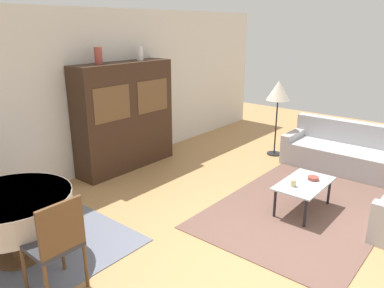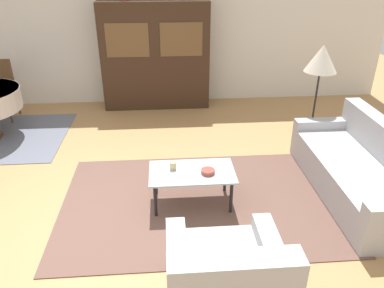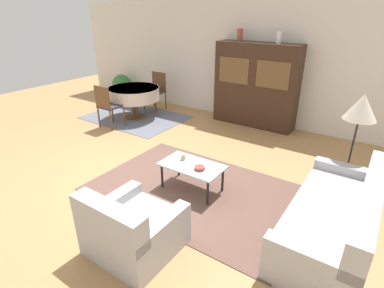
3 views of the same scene
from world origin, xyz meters
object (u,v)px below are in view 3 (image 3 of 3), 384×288
object	(u,v)px
dining_table	(134,94)
dining_chair_far	(157,89)
dining_chair_near	(107,104)
bowl	(200,168)
armchair	(132,230)
couch	(336,219)
vase_tall	(240,35)
cup	(183,157)
floor_lamp	(361,110)
display_cabinet	(256,85)
potted_plant	(122,85)
vase_short	(279,38)
coffee_table	(192,167)

from	to	relation	value
dining_table	dining_chair_far	xyz separation A→B (m)	(0.00, 0.84, -0.05)
dining_chair_near	bowl	size ratio (longest dim) A/B	6.57
dining_chair_near	dining_table	bearing A→B (deg)	90.00
armchair	dining_table	distance (m)	4.60
couch	vase_tall	world-z (taller)	vase_tall
cup	dining_chair_near	bearing A→B (deg)	160.36
armchair	vase_tall	distance (m)	4.94
dining_table	floor_lamp	xyz separation A→B (m)	(4.88, -0.50, 0.61)
display_cabinet	cup	bearing A→B (deg)	-86.30
cup	potted_plant	xyz separation A→B (m)	(-4.37, 2.91, -0.05)
cup	vase_tall	xyz separation A→B (m)	(-0.66, 3.06, 1.51)
floor_lamp	dining_chair_near	bearing A→B (deg)	-176.06
vase_short	dining_chair_near	bearing A→B (deg)	-145.76
cup	dining_table	bearing A→B (deg)	146.74
display_cabinet	coffee_table	bearing A→B (deg)	-82.67
dining_chair_far	bowl	world-z (taller)	dining_chair_far
display_cabinet	dining_chair_near	bearing A→B (deg)	-141.79
dining_chair_far	dining_table	bearing A→B (deg)	90.00
armchair	vase_short	world-z (taller)	vase_short
couch	coffee_table	distance (m)	1.97
cup	dining_chair_far	bearing A→B (deg)	136.32
couch	dining_table	world-z (taller)	couch
couch	dining_chair_far	world-z (taller)	dining_chair_far
floor_lamp	bowl	world-z (taller)	floor_lamp
vase_tall	bowl	bearing A→B (deg)	-71.96
dining_chair_far	vase_short	bearing A→B (deg)	-172.89
dining_table	dining_chair_far	world-z (taller)	dining_chair_far
vase_tall	potted_plant	bearing A→B (deg)	-177.74
display_cabinet	vase_short	world-z (taller)	vase_short
couch	vase_short	size ratio (longest dim) A/B	9.13
dining_chair_near	potted_plant	size ratio (longest dim) A/B	1.34
cup	coffee_table	bearing A→B (deg)	-17.57
display_cabinet	floor_lamp	xyz separation A→B (m)	(2.27, -1.72, 0.30)
floor_lamp	vase_tall	xyz separation A→B (m)	(-2.74, 1.72, 0.75)
armchair	bowl	world-z (taller)	armchair
bowl	vase_tall	distance (m)	3.68
coffee_table	cup	xyz separation A→B (m)	(-0.20, 0.06, 0.09)
armchair	potted_plant	size ratio (longest dim) A/B	1.25
vase_short	coffee_table	bearing A→B (deg)	-90.16
cup	bowl	world-z (taller)	cup
floor_lamp	vase_short	bearing A→B (deg)	137.26
coffee_table	dining_table	bearing A→B (deg)	147.67
dining_table	floor_lamp	world-z (taller)	floor_lamp
dining_table	vase_short	size ratio (longest dim) A/B	5.44
display_cabinet	vase_short	size ratio (longest dim) A/B	8.18
dining_chair_near	bowl	xyz separation A→B (m)	(3.18, -1.12, -0.12)
cup	vase_short	world-z (taller)	vase_short
vase_short	potted_plant	world-z (taller)	vase_short
armchair	dining_chair_near	world-z (taller)	dining_chair_near
dining_table	vase_tall	size ratio (longest dim) A/B	4.72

